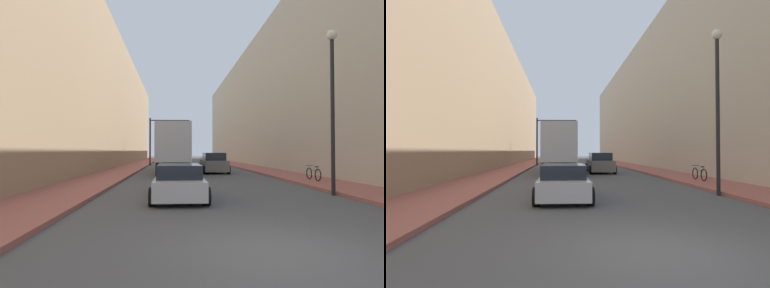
% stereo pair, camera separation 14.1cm
% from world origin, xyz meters
% --- Properties ---
extents(ground_plane, '(200.00, 200.00, 0.00)m').
position_xyz_m(ground_plane, '(0.00, 0.00, 0.00)').
color(ground_plane, '#4C4C4F').
extents(sidewalk_right, '(3.06, 80.00, 0.15)m').
position_xyz_m(sidewalk_right, '(6.54, 30.00, 0.07)').
color(sidewalk_right, '#9E564C').
rests_on(sidewalk_right, ground).
extents(sidewalk_left, '(3.06, 80.00, 0.15)m').
position_xyz_m(sidewalk_left, '(-6.54, 30.00, 0.07)').
color(sidewalk_left, '#9E564C').
rests_on(sidewalk_left, ground).
extents(building_right, '(6.00, 80.00, 15.92)m').
position_xyz_m(building_right, '(11.07, 30.00, 7.96)').
color(building_right, '#BCB29E').
rests_on(building_right, ground).
extents(building_left, '(6.00, 80.00, 15.46)m').
position_xyz_m(building_left, '(-11.07, 30.00, 7.73)').
color(building_left, tan).
rests_on(building_left, ground).
extents(semi_truck, '(2.53, 13.10, 3.93)m').
position_xyz_m(semi_truck, '(-1.91, 21.20, 2.19)').
color(semi_truck, '#B2B7C1').
rests_on(semi_truck, ground).
extents(sedan_car, '(2.10, 4.25, 1.36)m').
position_xyz_m(sedan_car, '(-1.70, 6.26, 0.65)').
color(sedan_car, '#B7B7BC').
rests_on(sedan_car, ground).
extents(suv_car, '(2.19, 4.98, 1.72)m').
position_xyz_m(suv_car, '(1.59, 20.35, 0.82)').
color(suv_car, slate).
rests_on(suv_car, ground).
extents(traffic_signal_gantry, '(5.16, 0.35, 6.12)m').
position_xyz_m(traffic_signal_gantry, '(-3.50, 33.13, 4.34)').
color(traffic_signal_gantry, black).
rests_on(traffic_signal_gantry, ground).
extents(street_lamp, '(0.44, 0.44, 7.08)m').
position_xyz_m(street_lamp, '(4.86, 6.82, 4.52)').
color(street_lamp, black).
rests_on(street_lamp, ground).
extents(parked_bicycle, '(0.44, 1.82, 0.86)m').
position_xyz_m(parked_bicycle, '(6.37, 11.74, 0.53)').
color(parked_bicycle, black).
rests_on(parked_bicycle, sidewalk_right).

